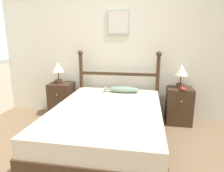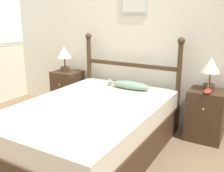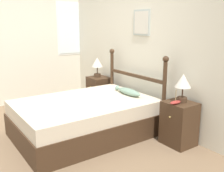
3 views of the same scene
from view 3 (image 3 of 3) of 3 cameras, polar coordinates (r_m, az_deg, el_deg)
name	(u,v)px [view 3 (image 3 of 3)]	position (r m, az deg, el deg)	size (l,w,h in m)	color
ground_plane	(47,140)	(4.02, -14.04, -11.40)	(16.00, 16.00, 0.00)	#7A6047
wall_back	(139,47)	(4.56, 5.86, 8.54)	(6.40, 0.08, 2.55)	beige
wall_left	(5,43)	(5.73, -22.31, 8.65)	(0.08, 6.40, 2.55)	beige
bed	(85,118)	(4.03, -5.92, -6.89)	(1.42, 2.02, 0.54)	#3D2819
headboard	(135,83)	(4.44, 5.01, 0.76)	(1.45, 0.09, 1.21)	#3D2819
nightstand_left	(99,92)	(5.32, -2.88, -1.31)	(0.41, 0.39, 0.61)	#3D2819
nightstand_right	(179,123)	(3.80, 14.40, -7.89)	(0.41, 0.39, 0.61)	#3D2819
table_lamp_left	(97,64)	(5.23, -3.23, 4.84)	(0.22, 0.22, 0.39)	#422D1E
table_lamp_right	(183,83)	(3.65, 15.20, 0.62)	(0.22, 0.22, 0.39)	#422D1E
model_boat	(175,102)	(3.60, 13.64, -3.45)	(0.08, 0.18, 0.20)	maroon
fish_pillow	(128,92)	(4.24, 3.57, -1.21)	(0.58, 0.16, 0.10)	gray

